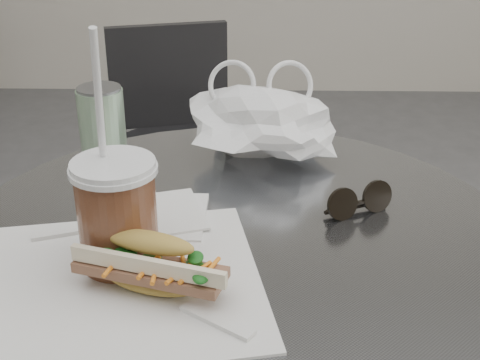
{
  "coord_description": "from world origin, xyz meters",
  "views": [
    {
      "loc": [
        0.02,
        -0.55,
        1.19
      ],
      "look_at": [
        0.0,
        0.26,
        0.79
      ],
      "focal_mm": 50.0,
      "sensor_mm": 36.0,
      "label": 1
    }
  ],
  "objects_px": {
    "banh_mi": "(151,264)",
    "drink_can": "(103,129)",
    "chair_far": "(181,194)",
    "sunglasses": "(359,202)",
    "iced_coffee": "(117,213)"
  },
  "relations": [
    {
      "from": "banh_mi",
      "to": "drink_can",
      "type": "distance_m",
      "value": 0.35
    },
    {
      "from": "chair_far",
      "to": "sunglasses",
      "type": "height_order",
      "value": "sunglasses"
    },
    {
      "from": "iced_coffee",
      "to": "sunglasses",
      "type": "distance_m",
      "value": 0.34
    },
    {
      "from": "banh_mi",
      "to": "drink_can",
      "type": "bearing_deg",
      "value": 127.05
    },
    {
      "from": "banh_mi",
      "to": "chair_far",
      "type": "bearing_deg",
      "value": 111.77
    },
    {
      "from": "sunglasses",
      "to": "iced_coffee",
      "type": "bearing_deg",
      "value": 178.37
    },
    {
      "from": "chair_far",
      "to": "sunglasses",
      "type": "xyz_separation_m",
      "value": [
        0.34,
        -0.8,
        0.41
      ]
    },
    {
      "from": "chair_far",
      "to": "sunglasses",
      "type": "relative_size",
      "value": 7.91
    },
    {
      "from": "sunglasses",
      "to": "chair_far",
      "type": "bearing_deg",
      "value": 87.54
    },
    {
      "from": "chair_far",
      "to": "drink_can",
      "type": "xyz_separation_m",
      "value": [
        -0.04,
        -0.67,
        0.46
      ]
    },
    {
      "from": "sunglasses",
      "to": "banh_mi",
      "type": "bearing_deg",
      "value": -169.36
    },
    {
      "from": "iced_coffee",
      "to": "drink_can",
      "type": "xyz_separation_m",
      "value": [
        -0.07,
        0.27,
        -0.0
      ]
    },
    {
      "from": "iced_coffee",
      "to": "drink_can",
      "type": "bearing_deg",
      "value": 105.19
    },
    {
      "from": "drink_can",
      "to": "sunglasses",
      "type": "bearing_deg",
      "value": -19.87
    },
    {
      "from": "chair_far",
      "to": "drink_can",
      "type": "height_order",
      "value": "drink_can"
    }
  ]
}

